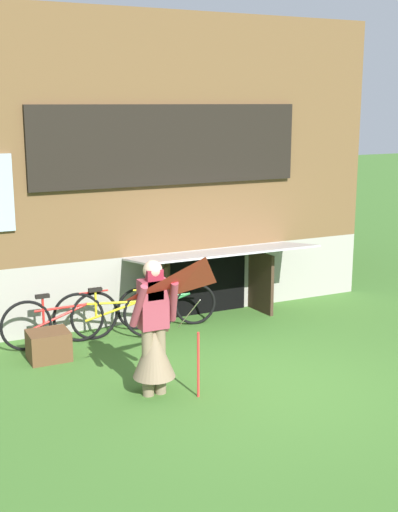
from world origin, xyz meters
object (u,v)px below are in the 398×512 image
Objects in this scene: person at (154,339)px; bicycle_green at (167,305)px; bicycle_yellow at (113,314)px; kite at (206,295)px; bicycle_red at (61,320)px; wooden_crate at (49,345)px.

person reaches higher than bicycle_green.
kite is at bearing -69.47° from bicycle_yellow.
bicycle_green is at bearing 1.44° from bicycle_red.
person is 0.95× the size of bicycle_red.
person is 3.02× the size of wooden_crate.
bicycle_red is at bearing 58.34° from wooden_crate.
bicycle_green is (1.12, 2.27, -0.35)m from person.
bicycle_yellow reaches higher than bicycle_green.
kite is at bearing -71.42° from bicycle_red.
bicycle_yellow is (-0.95, -0.20, 0.04)m from bicycle_green.
kite is 3.08m from bicycle_red.
bicycle_yellow reaches higher than bicycle_red.
bicycle_green is 0.97m from bicycle_yellow.
person is 2.56m from bicycle_green.
person reaches higher than bicycle_yellow.
wooden_crate is at bearing 120.02° from kite.
bicycle_red is at bearing -173.21° from bicycle_yellow.
bicycle_green reaches higher than wooden_crate.
bicycle_red is 0.61m from wooden_crate.
bicycle_green is (0.71, 2.84, -1.00)m from kite.
bicycle_green is 0.91× the size of bicycle_yellow.
kite is at bearing -72.99° from person.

